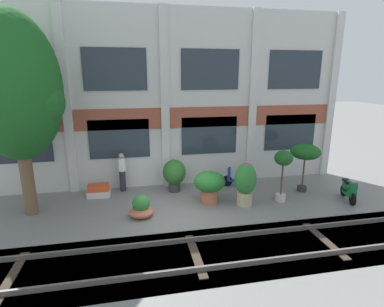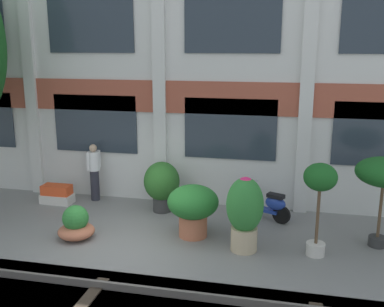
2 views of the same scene
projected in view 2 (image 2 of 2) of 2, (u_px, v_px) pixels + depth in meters
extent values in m
plane|color=slate|center=(125.00, 245.00, 10.43)|extent=(80.00, 80.00, 0.00)
cube|color=silver|center=(162.00, 70.00, 12.73)|extent=(16.03, 0.50, 7.67)
cube|color=#9E4C38|center=(160.00, 97.00, 12.65)|extent=(16.03, 0.06, 0.90)
cube|color=silver|center=(29.00, 69.00, 13.28)|extent=(0.36, 0.16, 7.67)
cube|color=silver|center=(159.00, 70.00, 12.44)|extent=(0.36, 0.16, 7.67)
cube|color=silver|center=(308.00, 72.00, 11.60)|extent=(0.36, 0.16, 7.67)
cube|color=#28333D|center=(95.00, 124.00, 13.26)|extent=(2.56, 0.04, 1.70)
cube|color=#28333D|center=(230.00, 129.00, 12.42)|extent=(2.56, 0.04, 1.70)
cube|color=#28333D|center=(384.00, 135.00, 11.59)|extent=(2.56, 0.04, 1.70)
cube|color=#28333D|center=(90.00, 22.00, 12.58)|extent=(2.56, 0.04, 1.70)
cube|color=#28333D|center=(232.00, 20.00, 11.74)|extent=(2.56, 0.04, 1.70)
cube|color=#605B56|center=(89.00, 283.00, 8.59)|extent=(24.03, 0.07, 0.15)
cylinder|color=#B76647|center=(193.00, 225.00, 10.85)|extent=(0.68, 0.68, 0.54)
ellipsoid|color=#236B28|center=(193.00, 202.00, 10.71)|extent=(1.23, 1.23, 0.79)
cylinder|color=tan|center=(244.00, 239.00, 10.10)|extent=(0.60, 0.60, 0.55)
ellipsoid|color=#2D7A33|center=(245.00, 205.00, 9.91)|extent=(0.83, 0.83, 1.26)
sphere|color=#DB2866|center=(245.00, 187.00, 9.81)|extent=(0.46, 0.46, 0.46)
cube|color=beige|center=(57.00, 199.00, 13.15)|extent=(0.94, 0.50, 0.27)
cube|color=#E04C23|center=(57.00, 190.00, 13.08)|extent=(0.83, 0.42, 0.28)
cylinder|color=#333333|center=(377.00, 241.00, 10.34)|extent=(0.39, 0.39, 0.23)
cylinder|color=brown|center=(381.00, 208.00, 10.15)|extent=(0.07, 0.07, 1.42)
ellipsoid|color=#19561E|center=(384.00, 172.00, 9.95)|extent=(1.25, 1.25, 0.65)
cylinder|color=beige|center=(315.00, 249.00, 9.89)|extent=(0.41, 0.41, 0.28)
cylinder|color=brown|center=(318.00, 213.00, 9.70)|extent=(0.07, 0.07, 1.39)
ellipsoid|color=#19561E|center=(320.00, 177.00, 9.50)|extent=(0.72, 0.72, 0.60)
cylinder|color=#333333|center=(162.00, 204.00, 12.50)|extent=(0.51, 0.51, 0.41)
ellipsoid|color=#286023|center=(162.00, 181.00, 12.34)|extent=(0.99, 0.99, 1.09)
ellipsoid|color=#B76647|center=(76.00, 231.00, 10.74)|extent=(0.87, 0.87, 0.36)
sphere|color=#2D7A33|center=(76.00, 218.00, 10.66)|extent=(0.62, 0.62, 0.62)
cylinder|color=black|center=(251.00, 208.00, 12.12)|extent=(0.48, 0.27, 0.48)
cylinder|color=black|center=(281.00, 215.00, 11.61)|extent=(0.48, 0.27, 0.48)
cube|color=navy|center=(266.00, 210.00, 11.85)|extent=(0.72, 0.49, 0.08)
ellipsoid|color=navy|center=(275.00, 203.00, 11.64)|extent=(0.62, 0.46, 0.36)
cube|color=black|center=(276.00, 196.00, 11.60)|extent=(0.49, 0.38, 0.10)
cube|color=navy|center=(254.00, 196.00, 11.99)|extent=(0.22, 0.30, 0.60)
cylinder|color=#B7B7BF|center=(253.00, 183.00, 11.91)|extent=(0.23, 0.47, 0.03)
cylinder|color=#282833|center=(95.00, 185.00, 13.35)|extent=(0.26, 0.26, 0.92)
cylinder|color=silver|center=(94.00, 161.00, 13.18)|extent=(0.34, 0.34, 0.56)
sphere|color=tan|center=(93.00, 148.00, 13.08)|extent=(0.22, 0.22, 0.22)
cylinder|color=silver|center=(88.00, 162.00, 12.99)|extent=(0.09, 0.09, 0.51)
cylinder|color=silver|center=(99.00, 159.00, 13.35)|extent=(0.09, 0.09, 0.51)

